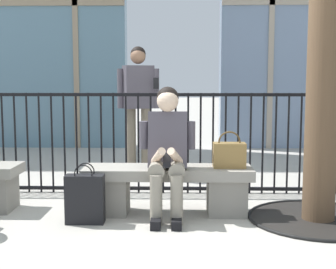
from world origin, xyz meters
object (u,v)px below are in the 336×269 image
object	(u,v)px
shopping_bag	(85,199)
handbag_on_bench	(229,154)
seated_person_with_phone	(167,148)
bystander_at_railing	(138,101)
stone_bench	(168,185)

from	to	relation	value
shopping_bag	handbag_on_bench	bearing A→B (deg)	13.68
seated_person_with_phone	handbag_on_bench	world-z (taller)	seated_person_with_phone
seated_person_with_phone	handbag_on_bench	distance (m)	0.60
bystander_at_railing	seated_person_with_phone	bearing A→B (deg)	-77.65
shopping_bag	bystander_at_railing	world-z (taller)	bystander_at_railing
seated_person_with_phone	shopping_bag	size ratio (longest dim) A/B	2.25
bystander_at_railing	stone_bench	bearing A→B (deg)	-76.69
stone_bench	shopping_bag	world-z (taller)	shopping_bag
shopping_bag	bystander_at_railing	distance (m)	2.30
seated_person_with_phone	handbag_on_bench	bearing A→B (deg)	11.49
handbag_on_bench	bystander_at_railing	xyz separation A→B (m)	(-1.01, 1.82, 0.43)
stone_bench	bystander_at_railing	bearing A→B (deg)	103.31
seated_person_with_phone	handbag_on_bench	size ratio (longest dim) A/B	3.50
handbag_on_bench	stone_bench	bearing A→B (deg)	179.01
stone_bench	handbag_on_bench	xyz separation A→B (m)	(0.58, -0.01, 0.30)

